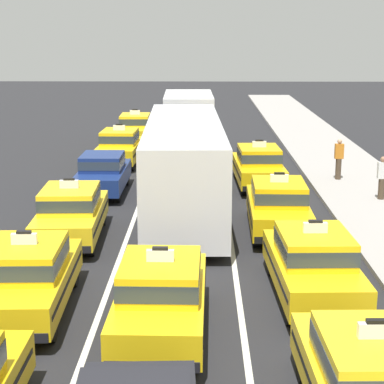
% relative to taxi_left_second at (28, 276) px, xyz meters
% --- Properties ---
extents(lane_stripe_left_center, '(0.14, 80.00, 0.01)m').
position_rel_taxi_left_second_xyz_m(lane_stripe_left_center, '(1.60, 12.00, -0.87)').
color(lane_stripe_left_center, silver).
rests_on(lane_stripe_left_center, ground).
extents(lane_stripe_center_right, '(0.14, 80.00, 0.01)m').
position_rel_taxi_left_second_xyz_m(lane_stripe_center_right, '(4.80, 12.00, -0.87)').
color(lane_stripe_center_right, silver).
rests_on(lane_stripe_center_right, ground).
extents(taxi_left_second, '(1.97, 4.62, 1.96)m').
position_rel_taxi_left_second_xyz_m(taxi_left_second, '(0.00, 0.00, 0.00)').
color(taxi_left_second, black).
rests_on(taxi_left_second, ground).
extents(taxi_left_third, '(1.99, 4.63, 1.96)m').
position_rel_taxi_left_second_xyz_m(taxi_left_third, '(-0.06, 5.41, 0.00)').
color(taxi_left_third, black).
rests_on(taxi_left_third, ground).
extents(sedan_left_fourth, '(1.77, 4.30, 1.58)m').
position_rel_taxi_left_second_xyz_m(sedan_left_fourth, '(0.02, 11.47, -0.03)').
color(sedan_left_fourth, black).
rests_on(sedan_left_fourth, ground).
extents(taxi_left_fifth, '(1.95, 4.61, 1.96)m').
position_rel_taxi_left_second_xyz_m(taxi_left_fifth, '(-0.02, 17.43, 0.00)').
color(taxi_left_fifth, black).
rests_on(taxi_left_fifth, ground).
extents(taxi_left_sixth, '(1.89, 4.59, 1.96)m').
position_rel_taxi_left_second_xyz_m(taxi_left_sixth, '(0.11, 23.60, 0.00)').
color(taxi_left_sixth, black).
rests_on(taxi_left_sixth, ground).
extents(taxi_center_second, '(1.89, 4.59, 1.96)m').
position_rel_taxi_left_second_xyz_m(taxi_center_second, '(3.07, -1.08, 0.00)').
color(taxi_center_second, black).
rests_on(taxi_center_second, ground).
extents(bus_center_third, '(2.83, 11.27, 3.22)m').
position_rel_taxi_left_second_xyz_m(bus_center_third, '(3.29, 8.57, 0.94)').
color(bus_center_third, black).
rests_on(bus_center_third, ground).
extents(box_truck_center_fourth, '(2.43, 7.01, 3.27)m').
position_rel_taxi_left_second_xyz_m(box_truck_center_fourth, '(3.22, 19.19, 0.90)').
color(box_truck_center_fourth, black).
rests_on(box_truck_center_fourth, ground).
extents(taxi_right_nearest, '(1.93, 4.60, 1.96)m').
position_rel_taxi_left_second_xyz_m(taxi_right_nearest, '(6.57, -4.53, 0.00)').
color(taxi_right_nearest, black).
rests_on(taxi_right_nearest, ground).
extents(taxi_right_second, '(1.96, 4.62, 1.96)m').
position_rel_taxi_left_second_xyz_m(taxi_right_second, '(6.54, 0.96, 0.00)').
color(taxi_right_second, black).
rests_on(taxi_right_second, ground).
extents(taxi_right_third, '(1.92, 4.60, 1.96)m').
position_rel_taxi_left_second_xyz_m(taxi_right_third, '(6.31, 6.34, 0.00)').
color(taxi_right_third, black).
rests_on(taxi_right_third, ground).
extents(taxi_right_fourth, '(1.97, 4.62, 1.96)m').
position_rel_taxi_left_second_xyz_m(taxi_right_fourth, '(6.22, 12.78, 0.00)').
color(taxi_right_fourth, black).
rests_on(taxi_right_fourth, ground).
extents(pedestrian_by_storefront, '(0.36, 0.24, 1.71)m').
position_rel_taxi_left_second_xyz_m(pedestrian_by_storefront, '(9.64, 13.56, 0.14)').
color(pedestrian_by_storefront, '#473828').
rests_on(pedestrian_by_storefront, sidewalk_curb).
extents(pedestrian_far_corner, '(0.36, 0.24, 1.60)m').
position_rel_taxi_left_second_xyz_m(pedestrian_far_corner, '(10.56, 10.13, 0.08)').
color(pedestrian_far_corner, '#473828').
rests_on(pedestrian_far_corner, sidewalk_curb).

